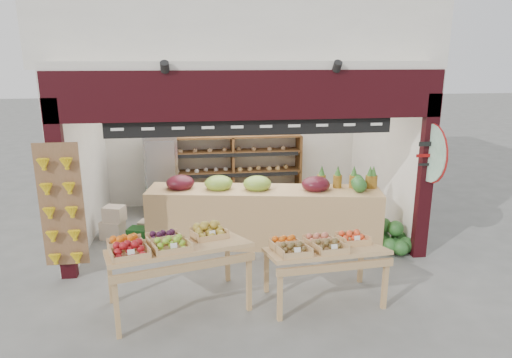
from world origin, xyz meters
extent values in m
plane|color=#62625D|center=(0.00, 0.00, 0.00)|extent=(60.00, 60.00, 0.00)
cube|color=white|center=(0.00, 2.29, 1.50)|extent=(5.76, 0.18, 3.00)
cube|color=white|center=(-2.79, 0.60, 1.50)|extent=(0.18, 3.38, 3.00)
cube|color=white|center=(2.79, 0.60, 1.50)|extent=(0.18, 3.38, 3.00)
cube|color=white|center=(0.00, 0.60, 3.06)|extent=(5.76, 3.38, 0.12)
cube|color=white|center=(0.00, 1.70, 4.20)|extent=(6.36, 4.60, 2.40)
cube|color=black|center=(0.00, -1.05, 2.65)|extent=(5.70, 0.14, 0.70)
cube|color=black|center=(-2.75, -1.05, 1.32)|extent=(0.22, 0.14, 2.65)
cube|color=black|center=(2.75, -1.05, 1.32)|extent=(0.22, 0.14, 2.65)
cube|color=black|center=(0.00, -1.02, 2.20)|extent=(4.20, 0.05, 0.26)
cylinder|color=white|center=(0.10, -0.95, 2.45)|extent=(0.34, 0.05, 0.34)
cube|color=brown|center=(-2.73, -1.14, 1.15)|extent=(0.60, 0.04, 1.80)
cylinder|color=#B7E6C8|center=(2.75, -1.14, 1.75)|extent=(0.04, 0.90, 0.90)
cylinder|color=maroon|center=(2.75, -1.16, 1.75)|extent=(0.01, 0.92, 0.92)
cube|color=brown|center=(-1.50, 1.96, 0.77)|extent=(0.05, 0.48, 1.55)
cube|color=brown|center=(-0.05, 1.96, 0.77)|extent=(0.05, 0.48, 1.55)
cube|color=brown|center=(1.40, 1.96, 0.77)|extent=(0.05, 0.48, 1.55)
cube|color=brown|center=(-0.05, 1.96, 0.34)|extent=(2.90, 0.48, 0.04)
cube|color=brown|center=(-0.05, 1.96, 0.77)|extent=(2.90, 0.48, 0.04)
cube|color=brown|center=(-0.05, 1.96, 1.21)|extent=(2.90, 0.48, 0.04)
cube|color=brown|center=(-0.05, 1.96, 1.55)|extent=(2.90, 0.48, 0.04)
cone|color=brown|center=(-1.21, 1.96, 1.69)|extent=(0.32, 0.32, 0.28)
cone|color=brown|center=(-0.63, 1.96, 1.69)|extent=(0.32, 0.32, 0.28)
cone|color=brown|center=(-0.05, 1.96, 1.69)|extent=(0.32, 0.32, 0.28)
cone|color=brown|center=(0.53, 1.96, 1.69)|extent=(0.32, 0.32, 0.28)
cone|color=brown|center=(1.11, 1.96, 1.69)|extent=(0.32, 0.32, 0.28)
cube|color=#ADAFB4|center=(-1.52, 1.67, 0.84)|extent=(0.68, 0.68, 1.69)
cube|color=silver|center=(-2.36, 0.39, 0.16)|extent=(0.46, 0.40, 0.33)
cube|color=silver|center=(-2.31, 0.39, 0.47)|extent=(0.42, 0.37, 0.27)
cube|color=#134917|center=(-1.86, 0.12, 0.14)|extent=(0.43, 0.38, 0.27)
cube|color=silver|center=(-1.74, 0.50, 0.13)|extent=(0.39, 0.35, 0.26)
cube|color=tan|center=(0.30, -0.20, 0.50)|extent=(4.04, 1.45, 0.99)
ellipsoid|color=#59141E|center=(-1.11, 0.05, 1.09)|extent=(0.48, 0.44, 0.26)
ellipsoid|color=#8CB23F|center=(-0.46, -0.06, 1.09)|extent=(0.48, 0.44, 0.26)
ellipsoid|color=#8CB23F|center=(0.19, -0.18, 1.09)|extent=(0.48, 0.44, 0.26)
ellipsoid|color=#59141E|center=(1.17, -0.35, 1.09)|extent=(0.48, 0.44, 0.26)
cylinder|color=olive|center=(1.31, -0.21, 1.10)|extent=(0.15, 0.15, 0.22)
cylinder|color=olive|center=(1.58, -0.26, 1.10)|extent=(0.15, 0.15, 0.22)
cylinder|color=olive|center=(1.85, -0.30, 1.10)|extent=(0.15, 0.15, 0.22)
cylinder|color=olive|center=(2.12, -0.35, 1.10)|extent=(0.15, 0.15, 0.22)
cylinder|color=olive|center=(2.17, -0.36, 1.10)|extent=(0.15, 0.15, 0.22)
cube|color=tan|center=(-1.11, -2.11, 0.82)|extent=(1.94, 1.38, 0.25)
cube|color=tan|center=(-1.79, -2.73, 0.36)|extent=(0.07, 0.07, 0.72)
cube|color=tan|center=(-0.21, -2.33, 0.36)|extent=(0.07, 0.07, 0.72)
cube|color=tan|center=(-2.01, -1.89, 0.36)|extent=(0.07, 0.07, 0.72)
cube|color=tan|center=(-0.42, -1.49, 0.36)|extent=(0.07, 0.07, 0.72)
cube|color=tan|center=(0.81, -2.20, 0.71)|extent=(1.58, 0.95, 0.23)
cube|color=tan|center=(0.14, -2.62, 0.31)|extent=(0.06, 0.06, 0.61)
cube|color=tan|center=(1.53, -2.52, 0.31)|extent=(0.06, 0.06, 0.61)
cube|color=tan|center=(0.09, -1.89, 0.31)|extent=(0.06, 0.06, 0.61)
cube|color=tan|center=(1.48, -1.79, 0.31)|extent=(0.06, 0.06, 0.61)
sphere|color=#17461B|center=(2.32, -0.90, 0.14)|extent=(0.27, 0.27, 0.27)
sphere|color=#17461B|center=(2.61, -0.90, 0.14)|extent=(0.27, 0.27, 0.27)
sphere|color=#17461B|center=(2.32, -0.61, 0.14)|extent=(0.27, 0.27, 0.27)
sphere|color=#17461B|center=(2.61, -0.61, 0.14)|extent=(0.27, 0.27, 0.27)
sphere|color=#17461B|center=(2.47, -0.76, 0.38)|extent=(0.27, 0.27, 0.27)
sphere|color=#17461B|center=(2.47, -1.00, 0.14)|extent=(0.27, 0.27, 0.27)
sphere|color=#17461B|center=(2.23, -0.76, 0.14)|extent=(0.27, 0.27, 0.27)
sphere|color=#17461B|center=(2.32, -0.59, 0.38)|extent=(0.27, 0.27, 0.27)
camera|label=1|loc=(-0.83, -7.57, 3.19)|focal=32.00mm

